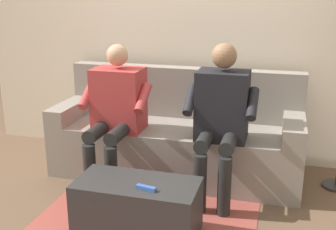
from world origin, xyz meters
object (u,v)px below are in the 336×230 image
Objects in this scene: coffee_table at (137,208)px; person_right_seated at (116,107)px; person_left_seated at (221,112)px; remote_blue at (146,188)px; couch at (177,139)px.

person_right_seated is (0.43, -0.72, 0.48)m from coffee_table.
person_left_seated reaches higher than remote_blue.
coffee_table is at bearing 59.19° from person_left_seated.
person_left_seated is at bearing -179.70° from person_right_seated.
remote_blue is at bearing 67.36° from person_left_seated.
person_left_seated is at bearing -120.81° from coffee_table.
couch is 0.65m from person_right_seated.
remote_blue reaches higher than coffee_table.
coffee_table is (0.00, 1.06, -0.12)m from couch.
coffee_table is at bearing -32.01° from remote_blue.
person_right_seated reaches higher than coffee_table.
coffee_table is 0.96m from person_right_seated.
remote_blue is at bearing 137.28° from coffee_table.
couch is at bearing -37.61° from person_left_seated.
couch is at bearing -142.01° from person_right_seated.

